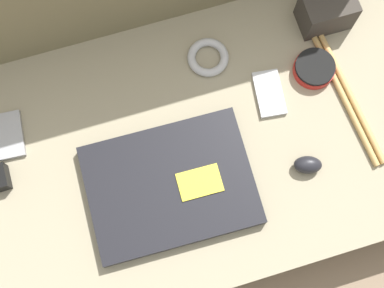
# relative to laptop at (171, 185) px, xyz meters

# --- Properties ---
(ground_plane) EXTENTS (8.00, 8.00, 0.00)m
(ground_plane) POSITION_rel_laptop_xyz_m (0.07, 0.07, -0.17)
(ground_plane) COLOR #7A6651
(couch_seat) EXTENTS (1.10, 0.61, 0.15)m
(couch_seat) POSITION_rel_laptop_xyz_m (0.07, 0.07, -0.09)
(couch_seat) COLOR gray
(couch_seat) RESTS_ON ground_plane
(laptop) EXTENTS (0.35, 0.26, 0.03)m
(laptop) POSITION_rel_laptop_xyz_m (0.00, 0.00, 0.00)
(laptop) COLOR black
(laptop) RESTS_ON couch_seat
(computer_mouse) EXTENTS (0.07, 0.05, 0.03)m
(computer_mouse) POSITION_rel_laptop_xyz_m (0.29, -0.04, 0.00)
(computer_mouse) COLOR black
(computer_mouse) RESTS_ON couch_seat
(speaker_puck) EXTENTS (0.09, 0.09, 0.03)m
(speaker_puck) POSITION_rel_laptop_xyz_m (0.38, 0.16, -0.00)
(speaker_puck) COLOR red
(speaker_puck) RESTS_ON couch_seat
(phone_silver) EXTENTS (0.06, 0.11, 0.01)m
(phone_silver) POSITION_rel_laptop_xyz_m (-0.30, 0.21, -0.01)
(phone_silver) COLOR #99999E
(phone_silver) RESTS_ON couch_seat
(phone_black) EXTENTS (0.07, 0.11, 0.01)m
(phone_black) POSITION_rel_laptop_xyz_m (0.27, 0.14, -0.01)
(phone_black) COLOR #B7B7BC
(phone_black) RESTS_ON couch_seat
(camera_pouch) EXTENTS (0.12, 0.08, 0.08)m
(camera_pouch) POSITION_rel_laptop_xyz_m (0.44, 0.27, 0.03)
(camera_pouch) COLOR #38332D
(camera_pouch) RESTS_ON couch_seat
(cable_coil) EXTENTS (0.09, 0.09, 0.02)m
(cable_coil) POSITION_rel_laptop_xyz_m (0.16, 0.26, -0.00)
(cable_coil) COLOR #B2B2B7
(cable_coil) RESTS_ON couch_seat
(drumstick_pair) EXTENTS (0.06, 0.37, 0.01)m
(drumstick_pair) POSITION_rel_laptop_xyz_m (0.43, 0.10, -0.01)
(drumstick_pair) COLOR tan
(drumstick_pair) RESTS_ON couch_seat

